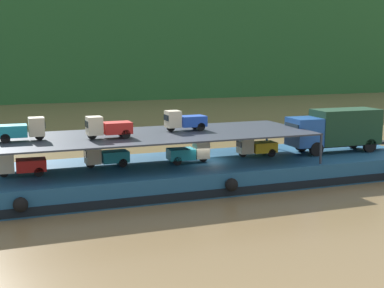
# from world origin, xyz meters

# --- Properties ---
(ground_plane) EXTENTS (400.00, 400.00, 0.00)m
(ground_plane) POSITION_xyz_m (0.00, 0.00, 0.00)
(ground_plane) COLOR brown
(hillside_far_bank) EXTENTS (149.15, 28.91, 31.23)m
(hillside_far_bank) POSITION_xyz_m (0.00, 75.72, 17.59)
(hillside_far_bank) COLOR #235628
(hillside_far_bank) RESTS_ON ground
(cargo_barge) EXTENTS (30.38, 8.85, 1.50)m
(cargo_barge) POSITION_xyz_m (0.00, -0.03, 0.75)
(cargo_barge) COLOR navy
(cargo_barge) RESTS_ON ground
(covered_lorry) EXTENTS (7.91, 2.49, 3.10)m
(covered_lorry) POSITION_xyz_m (10.21, -0.32, 3.19)
(covered_lorry) COLOR #1E4C99
(covered_lorry) RESTS_ON cargo_barge
(cargo_rack) EXTENTS (21.18, 7.41, 2.00)m
(cargo_rack) POSITION_xyz_m (-3.80, 0.00, 3.44)
(cargo_rack) COLOR #2D333D
(cargo_rack) RESTS_ON cargo_barge
(mini_truck_lower_stern) EXTENTS (2.78, 1.27, 1.38)m
(mini_truck_lower_stern) POSITION_xyz_m (-11.77, -0.33, 2.19)
(mini_truck_lower_stern) COLOR red
(mini_truck_lower_stern) RESTS_ON cargo_barge
(mini_truck_lower_aft) EXTENTS (2.76, 1.24, 1.38)m
(mini_truck_lower_aft) POSITION_xyz_m (-6.56, 0.45, 2.19)
(mini_truck_lower_aft) COLOR teal
(mini_truck_lower_aft) RESTS_ON cargo_barge
(mini_truck_lower_mid) EXTENTS (2.79, 1.29, 1.38)m
(mini_truck_lower_mid) POSITION_xyz_m (-1.18, -0.25, 2.19)
(mini_truck_lower_mid) COLOR teal
(mini_truck_lower_mid) RESTS_ON cargo_barge
(mini_truck_lower_fore) EXTENTS (2.77, 1.25, 1.38)m
(mini_truck_lower_fore) POSITION_xyz_m (3.98, 0.19, 2.19)
(mini_truck_lower_fore) COLOR gold
(mini_truck_lower_fore) RESTS_ON cargo_barge
(mini_truck_upper_stern) EXTENTS (2.77, 1.26, 1.38)m
(mini_truck_upper_stern) POSITION_xyz_m (-11.59, 0.18, 4.19)
(mini_truck_upper_stern) COLOR teal
(mini_truck_upper_stern) RESTS_ON cargo_rack
(mini_truck_upper_mid) EXTENTS (2.75, 1.22, 1.38)m
(mini_truck_upper_mid) POSITION_xyz_m (-6.62, -0.67, 4.19)
(mini_truck_upper_mid) COLOR red
(mini_truck_upper_mid) RESTS_ON cargo_rack
(mini_truck_upper_fore) EXTENTS (2.77, 1.25, 1.38)m
(mini_truck_upper_fore) POSITION_xyz_m (-1.12, 0.74, 4.19)
(mini_truck_upper_fore) COLOR #1E47B7
(mini_truck_upper_fore) RESTS_ON cargo_rack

